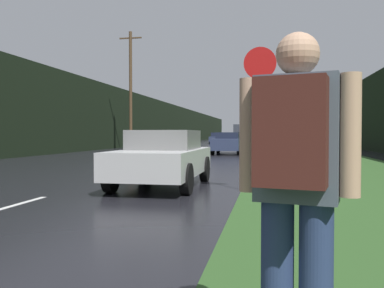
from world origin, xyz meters
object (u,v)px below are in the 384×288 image
(stop_sign, at_px, (260,104))
(car_oncoming, at_px, (218,138))
(hitchhiker_with_backpack, at_px, (296,180))
(delivery_truck, at_px, (240,132))
(car_passing_near, at_px, (163,158))
(car_passing_far, at_px, (228,143))

(stop_sign, relative_size, car_oncoming, 0.68)
(hitchhiker_with_backpack, relative_size, delivery_truck, 0.23)
(car_passing_near, distance_m, car_oncoming, 43.44)
(stop_sign, relative_size, car_passing_far, 0.67)
(car_passing_near, relative_size, car_oncoming, 0.88)
(stop_sign, xyz_separation_m, car_passing_near, (-2.38, 0.88, -1.23))
(car_oncoming, bearing_deg, delivery_truck, 90.00)
(car_passing_near, relative_size, delivery_truck, 0.51)
(stop_sign, distance_m, car_passing_near, 2.82)
(car_oncoming, bearing_deg, car_passing_near, -84.79)
(hitchhiker_with_backpack, height_order, car_passing_far, hitchhiker_with_backpack)
(stop_sign, bearing_deg, car_passing_far, 97.75)
(car_passing_far, xyz_separation_m, delivery_truck, (-3.94, 69.01, 1.11))
(hitchhiker_with_backpack, relative_size, car_oncoming, 0.40)
(car_passing_near, bearing_deg, stop_sign, 159.69)
(stop_sign, distance_m, delivery_truck, 86.75)
(stop_sign, distance_m, hitchhiker_with_backpack, 6.72)
(car_passing_far, relative_size, car_oncoming, 1.02)
(stop_sign, height_order, car_passing_near, stop_sign)
(stop_sign, bearing_deg, delivery_truck, 94.18)
(car_passing_far, bearing_deg, car_oncoming, -81.58)
(hitchhiker_with_backpack, bearing_deg, stop_sign, 105.27)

